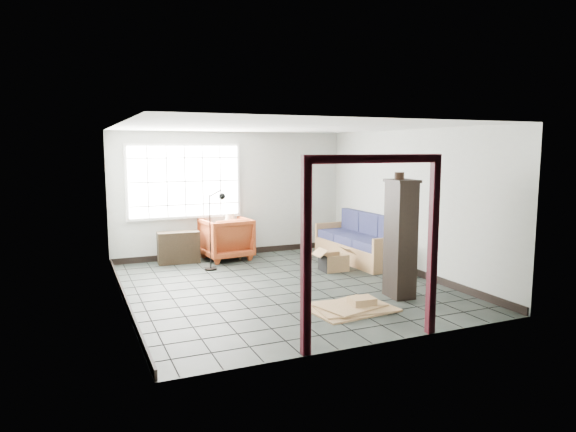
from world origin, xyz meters
name	(u,v)px	position (x,y,z in m)	size (l,w,h in m)	color
ground	(282,286)	(0.00, 0.00, 0.00)	(5.50, 5.50, 0.00)	black
room_shell	(281,185)	(0.00, 0.03, 1.68)	(5.02, 5.52, 2.61)	#A4A8A1
window_panel	(185,181)	(-1.00, 2.70, 1.60)	(2.32, 0.08, 1.52)	silver
doorway_trim	(374,227)	(0.00, -2.70, 1.38)	(1.80, 0.08, 2.20)	#360C14
futon_sofa	(362,244)	(2.22, 1.14, 0.35)	(0.91, 2.20, 0.96)	olive
armchair	(226,236)	(-0.25, 2.40, 0.47)	(0.92, 0.86, 0.94)	maroon
side_table	(228,236)	(-0.19, 2.40, 0.48)	(0.62, 0.62, 0.58)	black
table_lamp	(230,219)	(-0.16, 2.36, 0.83)	(0.30, 0.30, 0.36)	black
projector	(227,228)	(-0.22, 2.38, 0.63)	(0.33, 0.29, 0.10)	silver
floor_lamp	(216,227)	(-0.67, 1.57, 0.80)	(0.42, 0.26, 1.51)	black
console_shelf	(179,247)	(-1.22, 2.40, 0.31)	(0.83, 0.36, 0.63)	black
tall_shelf	(400,238)	(1.42, -1.26, 0.92)	(0.42, 0.52, 1.80)	black
pot	(399,176)	(1.37, -1.25, 1.86)	(0.16, 0.16, 0.11)	black
open_box	(334,262)	(1.30, 0.63, 0.16)	(0.76, 0.39, 0.43)	olive
cardboard_pile	(353,306)	(0.44, -1.53, 0.04)	(1.25, 0.94, 0.17)	olive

